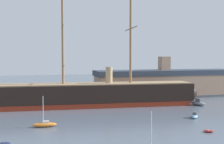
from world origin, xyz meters
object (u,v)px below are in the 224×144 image
at_px(motorboat_alongside_stern, 195,116).
at_px(seagull_in_flight, 125,67).
at_px(dinghy_mid_left, 4,144).
at_px(motorboat_far_right, 198,103).
at_px(dinghy_mid_right, 209,131).
at_px(sailboat_alongside_bow, 45,124).
at_px(tall_ship, 98,94).
at_px(dinghy_distant_centre, 99,100).
at_px(dockside_warehouse_right, 166,83).

xyz_separation_m(motorboat_alongside_stern, seagull_in_flight, (-16.55, -1.11, 11.02)).
relative_size(dinghy_mid_left, motorboat_far_right, 0.40).
xyz_separation_m(dinghy_mid_right, sailboat_alongside_bow, (-28.01, 11.65, 0.28)).
distance_m(tall_ship, motorboat_far_right, 28.02).
bearing_deg(dinghy_distant_centre, tall_ship, -105.56).
distance_m(tall_ship, dinghy_mid_left, 36.50).
bearing_deg(tall_ship, motorboat_alongside_stern, -49.35).
bearing_deg(seagull_in_flight, dinghy_mid_left, -159.20).
bearing_deg(motorboat_alongside_stern, dockside_warehouse_right, 73.99).
relative_size(dockside_warehouse_right, seagull_in_flight, 43.88).
relative_size(dinghy_mid_left, motorboat_alongside_stern, 0.64).
xyz_separation_m(sailboat_alongside_bow, motorboat_alongside_stern, (32.11, -0.50, -0.05)).
xyz_separation_m(sailboat_alongside_bow, seagull_in_flight, (15.56, -1.61, 10.97)).
bearing_deg(dinghy_mid_right, sailboat_alongside_bow, 157.42).
bearing_deg(motorboat_alongside_stern, dinghy_mid_left, -166.23).
xyz_separation_m(motorboat_alongside_stern, dockside_warehouse_right, (9.50, 33.11, 4.04)).
height_order(dinghy_mid_right, motorboat_far_right, motorboat_far_right).
xyz_separation_m(dinghy_mid_left, motorboat_far_right, (48.33, 23.74, 0.45)).
relative_size(dinghy_mid_left, dinghy_distant_centre, 0.82).
distance_m(dinghy_mid_left, seagull_in_flight, 25.97).
distance_m(dinghy_mid_left, sailboat_alongside_bow, 11.77).
height_order(dinghy_mid_left, motorboat_far_right, motorboat_far_right).
xyz_separation_m(motorboat_alongside_stern, motorboat_far_right, (9.89, 14.32, 0.24)).
height_order(tall_ship, motorboat_far_right, tall_ship).
relative_size(motorboat_far_right, seagull_in_flight, 4.17).
bearing_deg(motorboat_alongside_stern, dinghy_distant_centre, 116.50).
xyz_separation_m(dinghy_mid_left, sailboat_alongside_bow, (6.33, 9.92, 0.26)).
xyz_separation_m(dinghy_mid_right, seagull_in_flight, (-12.45, 10.04, 11.24)).
bearing_deg(motorboat_far_right, dockside_warehouse_right, 91.18).
relative_size(tall_ship, dinghy_distant_centre, 25.41).
height_order(motorboat_alongside_stern, dinghy_distant_centre, motorboat_alongside_stern).
bearing_deg(dinghy_mid_left, dockside_warehouse_right, 41.57).
bearing_deg(tall_ship, dinghy_distant_centre, 74.44).
distance_m(dinghy_mid_right, seagull_in_flight, 19.55).
bearing_deg(tall_ship, dinghy_mid_left, -125.38).
relative_size(motorboat_far_right, dockside_warehouse_right, 0.10).
distance_m(dinghy_mid_left, dinghy_distant_centre, 45.66).
xyz_separation_m(motorboat_far_right, dinghy_distant_centre, (-24.66, 15.31, -0.41)).
relative_size(motorboat_alongside_stern, motorboat_far_right, 0.63).
height_order(motorboat_alongside_stern, seagull_in_flight, seagull_in_flight).
height_order(dinghy_mid_right, seagull_in_flight, seagull_in_flight).
distance_m(motorboat_alongside_stern, seagull_in_flight, 19.92).
distance_m(motorboat_far_right, dockside_warehouse_right, 19.17).
height_order(motorboat_far_right, dockside_warehouse_right, dockside_warehouse_right).
bearing_deg(motorboat_far_right, dinghy_mid_right, -118.79).
bearing_deg(dinghy_distant_centre, motorboat_far_right, -31.83).
xyz_separation_m(tall_ship, motorboat_far_right, (27.27, -5.93, -2.58)).
bearing_deg(dinghy_distant_centre, motorboat_alongside_stern, -63.50).
height_order(motorboat_far_right, seagull_in_flight, seagull_in_flight).
relative_size(dinghy_mid_right, seagull_in_flight, 1.70).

